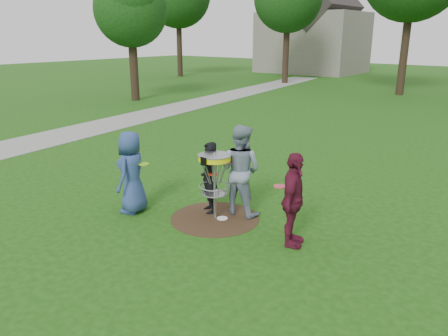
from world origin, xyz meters
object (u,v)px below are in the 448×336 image
Objects in this scene: player_black at (209,178)px; disc_golf_basket at (215,171)px; player_blue at (132,172)px; player_maroon at (293,200)px; player_grey at (240,170)px.

player_black reaches higher than disc_golf_basket.
player_maroon is (3.38, 0.71, -0.02)m from player_blue.
player_blue reaches higher than disc_golf_basket.
player_blue is 2.24m from player_grey.
disc_golf_basket is (1.59, 0.76, 0.16)m from player_blue.
player_blue is at bearing 82.64° from player_maroon.
player_blue is at bearing -154.54° from disc_golf_basket.
player_maroon is at bearing 28.18° from player_black.
disc_golf_basket is at bearing 63.74° from player_grey.
player_black is at bearing 63.77° from player_maroon.
player_grey is at bearing 105.29° from player_blue.
player_grey is at bearing 49.63° from player_maroon.
disc_golf_basket is (-0.22, -0.56, 0.08)m from player_grey.
player_blue is 1.25× the size of disc_golf_basket.
disc_golf_basket is at bearing 1.50° from player_black.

